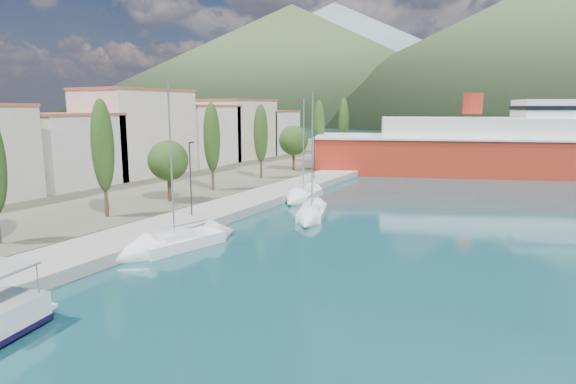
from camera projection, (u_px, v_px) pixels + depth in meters
The scene contains 10 objects.
ground at pixel (474, 144), 128.02m from camera, with size 1400.00×1400.00×0.00m, color #154349.
quay at pixel (266, 197), 50.34m from camera, with size 5.00×88.00×0.80m, color gray.
land_strip at pixel (92, 166), 76.59m from camera, with size 70.00×148.00×0.70m, color #565644.
town_buildings at pixel (167, 136), 69.55m from camera, with size 9.20×69.20×11.30m.
tree_row at pixel (250, 140), 58.22m from camera, with size 4.19×63.72×10.61m.
lamp_posts at pixel (194, 175), 39.66m from camera, with size 0.15×47.14×6.06m.
sailboat_near at pixel (154, 249), 31.89m from camera, with size 4.52×8.91×12.29m.
sailboat_mid at pixel (309, 218), 41.15m from camera, with size 4.64×8.42×11.75m.
sailboat_far at pixel (298, 198), 49.68m from camera, with size 3.46×8.07×11.50m.
ferry at pixel (534, 149), 69.13m from camera, with size 62.74×31.82×12.27m.
Camera 1 is at (16.26, -16.63, 9.63)m, focal length 30.00 mm.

